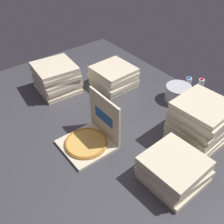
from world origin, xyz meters
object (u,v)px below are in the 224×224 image
at_px(open_pizza_box, 91,136).
at_px(pizza_stack_center_far, 114,77).
at_px(pizza_stack_left_mid, 174,169).
at_px(water_bottle_2, 200,87).
at_px(ice_bucket, 178,93).
at_px(water_bottle_0, 197,99).
at_px(water_bottle_1, 188,85).
at_px(pizza_stack_left_near, 57,78).
at_px(pizza_stack_right_near, 200,122).

distance_m(open_pizza_box, pizza_stack_center_far, 0.96).
distance_m(pizza_stack_left_mid, water_bottle_2, 1.24).
xyz_separation_m(ice_bucket, water_bottle_0, (0.21, 0.04, 0.02)).
xyz_separation_m(open_pizza_box, pizza_stack_center_far, (-0.62, 0.73, 0.03)).
relative_size(open_pizza_box, pizza_stack_left_mid, 0.98).
bearing_deg(water_bottle_0, water_bottle_1, 149.76).
relative_size(open_pizza_box, pizza_stack_center_far, 0.99).
height_order(open_pizza_box, pizza_stack_left_mid, open_pizza_box).
relative_size(pizza_stack_center_far, water_bottle_2, 2.14).
relative_size(pizza_stack_left_near, water_bottle_1, 2.27).
xyz_separation_m(pizza_stack_center_far, ice_bucket, (0.64, 0.37, -0.03)).
height_order(pizza_stack_left_mid, water_bottle_2, pizza_stack_left_mid).
bearing_deg(water_bottle_2, water_bottle_0, -59.96).
bearing_deg(ice_bucket, pizza_stack_right_near, -32.88).
distance_m(pizza_stack_right_near, water_bottle_2, 0.73).
bearing_deg(water_bottle_0, pizza_stack_right_near, -51.13).
distance_m(pizza_stack_right_near, water_bottle_1, 0.74).
bearing_deg(water_bottle_2, pizza_stack_center_far, -139.12).
height_order(pizza_stack_left_mid, water_bottle_0, pizza_stack_left_mid).
xyz_separation_m(pizza_stack_right_near, water_bottle_0, (-0.30, 0.37, -0.10)).
distance_m(pizza_stack_left_near, pizza_stack_right_near, 1.58).
xyz_separation_m(pizza_stack_center_far, water_bottle_0, (0.85, 0.41, -0.01)).
relative_size(open_pizza_box, pizza_stack_right_near, 0.93).
distance_m(ice_bucket, water_bottle_2, 0.27).
xyz_separation_m(pizza_stack_center_far, pizza_stack_left_mid, (1.32, -0.46, 0.00)).
height_order(pizza_stack_center_far, pizza_stack_left_mid, same).
relative_size(pizza_stack_left_mid, water_bottle_0, 2.16).
relative_size(pizza_stack_left_mid, water_bottle_2, 2.16).
distance_m(ice_bucket, water_bottle_0, 0.21).
bearing_deg(pizza_stack_left_mid, pizza_stack_center_far, 160.99).
bearing_deg(ice_bucket, pizza_stack_left_mid, -50.53).
height_order(pizza_stack_right_near, water_bottle_2, pizza_stack_right_near).
bearing_deg(water_bottle_0, pizza_stack_center_far, -154.06).
relative_size(pizza_stack_left_near, pizza_stack_right_near, 1.00).
xyz_separation_m(ice_bucket, water_bottle_1, (-0.02, 0.18, 0.02)).
height_order(pizza_stack_left_mid, pizza_stack_right_near, pizza_stack_right_near).
bearing_deg(water_bottle_1, water_bottle_2, 39.34).
distance_m(pizza_stack_center_far, water_bottle_2, 0.96).
distance_m(pizza_stack_center_far, pizza_stack_right_near, 1.16).
xyz_separation_m(pizza_stack_left_mid, water_bottle_0, (-0.47, 0.87, -0.01)).
bearing_deg(pizza_stack_center_far, water_bottle_0, 25.94).
bearing_deg(open_pizza_box, pizza_stack_left_mid, 21.70).
bearing_deg(open_pizza_box, pizza_stack_right_near, 55.49).
bearing_deg(water_bottle_2, pizza_stack_left_mid, -61.25).
height_order(pizza_stack_right_near, water_bottle_1, pizza_stack_right_near).
height_order(pizza_stack_center_far, ice_bucket, pizza_stack_center_far).
bearing_deg(pizza_stack_left_near, water_bottle_0, 39.86).
bearing_deg(open_pizza_box, water_bottle_2, 85.57).
distance_m(pizza_stack_center_far, water_bottle_1, 0.83).
distance_m(pizza_stack_left_near, pizza_stack_left_mid, 1.64).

